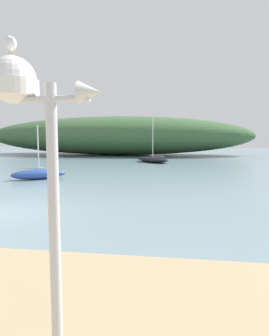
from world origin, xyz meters
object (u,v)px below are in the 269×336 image
object	(u,v)px
mast_structure	(26,112)
seagull_on_radar	(11,43)
sailboat_far_right	(39,174)
sailboat_inner_mooring	(153,159)

from	to	relation	value
mast_structure	seagull_on_radar	xyz separation A→B (m)	(-0.14, 0.01, 0.71)
sailboat_far_right	sailboat_inner_mooring	bearing A→B (deg)	65.34
seagull_on_radar	sailboat_far_right	world-z (taller)	seagull_on_radar
mast_structure	seagull_on_radar	distance (m)	0.72
sailboat_far_right	seagull_on_radar	bearing A→B (deg)	-65.01
seagull_on_radar	sailboat_far_right	size ratio (longest dim) A/B	0.09
mast_structure	sailboat_inner_mooring	bearing A→B (deg)	92.26
sailboat_inner_mooring	seagull_on_radar	bearing A→B (deg)	-88.04
sailboat_far_right	sailboat_inner_mooring	world-z (taller)	sailboat_inner_mooring
seagull_on_radar	sailboat_inner_mooring	world-z (taller)	sailboat_inner_mooring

